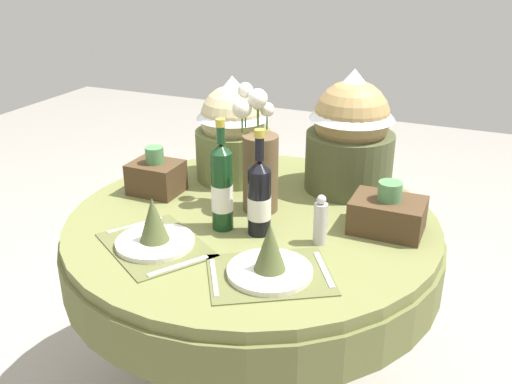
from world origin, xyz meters
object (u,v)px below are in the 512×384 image
object	(u,v)px
dining_table	(252,250)
flower_vase	(258,159)
pepper_mill	(320,221)
place_setting_right	(270,260)
wine_bottle_left	(259,197)
woven_basket_side_right	(388,213)
gift_tub_back_right	(351,128)
place_setting_left	(154,232)
wine_bottle_centre	(222,187)
gift_tub_back_left	(233,126)
woven_basket_side_left	(156,176)

from	to	relation	value
dining_table	flower_vase	distance (m)	0.32
pepper_mill	flower_vase	bearing A→B (deg)	149.62
dining_table	place_setting_right	size ratio (longest dim) A/B	2.99
pepper_mill	wine_bottle_left	bearing A→B (deg)	-176.34
woven_basket_side_right	gift_tub_back_right	bearing A→B (deg)	125.44
dining_table	place_setting_left	bearing A→B (deg)	-122.61
wine_bottle_left	woven_basket_side_right	size ratio (longest dim) A/B	1.51
dining_table	wine_bottle_centre	distance (m)	0.30
dining_table	wine_bottle_centre	size ratio (longest dim) A/B	3.48
flower_vase	wine_bottle_left	world-z (taller)	flower_vase
dining_table	wine_bottle_left	bearing A→B (deg)	-55.38
place_setting_right	flower_vase	distance (m)	0.46
gift_tub_back_left	flower_vase	bearing A→B (deg)	-47.86
place_setting_right	wine_bottle_left	xyz separation A→B (m)	(-0.13, 0.22, 0.08)
dining_table	woven_basket_side_left	distance (m)	0.46
dining_table	pepper_mill	bearing A→B (deg)	-17.67
dining_table	gift_tub_back_right	bearing A→B (deg)	59.01
wine_bottle_left	flower_vase	bearing A→B (deg)	114.08
place_setting_left	woven_basket_side_right	size ratio (longest dim) A/B	1.87
wine_bottle_left	woven_basket_side_left	distance (m)	0.50
dining_table	flower_vase	bearing A→B (deg)	98.03
place_setting_right	woven_basket_side_right	world-z (taller)	woven_basket_side_right
flower_vase	place_setting_right	bearing A→B (deg)	-62.63
place_setting_right	gift_tub_back_right	size ratio (longest dim) A/B	0.95
wine_bottle_centre	woven_basket_side_left	distance (m)	0.40
woven_basket_side_right	place_setting_right	bearing A→B (deg)	-121.11
place_setting_left	flower_vase	xyz separation A→B (m)	(0.18, 0.38, 0.13)
gift_tub_back_right	gift_tub_back_left	bearing A→B (deg)	-170.05
wine_bottle_left	wine_bottle_centre	bearing A→B (deg)	-173.68
gift_tub_back_left	place_setting_left	bearing A→B (deg)	-88.06
wine_bottle_left	woven_basket_side_right	world-z (taller)	wine_bottle_left
gift_tub_back_left	pepper_mill	bearing A→B (deg)	-38.87
pepper_mill	gift_tub_back_right	xyz separation A→B (m)	(-0.04, 0.46, 0.16)
flower_vase	woven_basket_side_right	distance (m)	0.46
place_setting_right	place_setting_left	bearing A→B (deg)	177.53
place_setting_right	woven_basket_side_left	world-z (taller)	woven_basket_side_left
wine_bottle_centre	gift_tub_back_right	xyz separation A→B (m)	(0.28, 0.49, 0.09)
wine_bottle_centre	gift_tub_back_right	size ratio (longest dim) A/B	0.81
place_setting_left	woven_basket_side_left	bearing A→B (deg)	121.71
place_setting_left	wine_bottle_left	xyz separation A→B (m)	(0.26, 0.20, 0.08)
woven_basket_side_right	dining_table	bearing A→B (deg)	-169.10
gift_tub_back_left	woven_basket_side_right	world-z (taller)	gift_tub_back_left
place_setting_left	wine_bottle_centre	bearing A→B (deg)	54.38
pepper_mill	woven_basket_side_left	xyz separation A→B (m)	(-0.67, 0.14, -0.01)
woven_basket_side_left	woven_basket_side_right	xyz separation A→B (m)	(0.84, 0.03, -0.00)
gift_tub_back_right	woven_basket_side_left	distance (m)	0.73
flower_vase	gift_tub_back_left	world-z (taller)	flower_vase
wine_bottle_centre	pepper_mill	xyz separation A→B (m)	(0.32, 0.03, -0.07)
flower_vase	pepper_mill	world-z (taller)	flower_vase
woven_basket_side_right	pepper_mill	bearing A→B (deg)	-135.63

